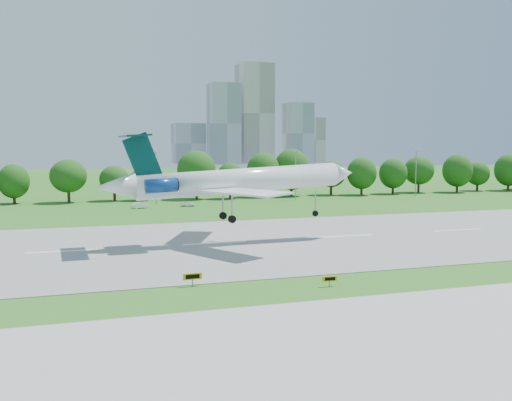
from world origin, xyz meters
name	(u,v)px	position (x,y,z in m)	size (l,w,h in m)	color
ground	(451,271)	(0.00, 0.00, 0.00)	(600.00, 600.00, 0.00)	#26631A
runway	(345,237)	(0.00, 25.00, 0.04)	(400.00, 45.00, 0.08)	gray
tree_line	(228,175)	(0.00, 92.00, 6.19)	(288.40, 8.40, 10.40)	#382314
light_poles	(228,176)	(-2.50, 82.00, 6.34)	(175.90, 0.25, 12.19)	gray
skyline	(251,126)	(100.16, 390.61, 30.46)	(127.00, 52.00, 80.00)	#B2B2B7
airliner	(228,181)	(-18.11, 24.93, 8.77)	(37.01, 26.96, 12.28)	white
taxi_sign_left	(192,277)	(-27.87, 2.15, 0.95)	(1.84, 0.32, 1.29)	gray
taxi_sign_centre	(330,279)	(-15.32, -2.00, 0.75)	(1.45, 0.27, 1.01)	gray
service_vehicle_a	(140,205)	(-24.55, 74.53, 0.64)	(1.35, 3.86, 1.27)	white
service_vehicle_b	(188,204)	(-13.93, 75.17, 0.54)	(1.27, 3.16, 1.08)	white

